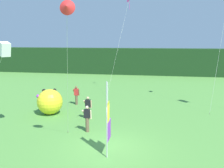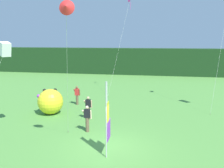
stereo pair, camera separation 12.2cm
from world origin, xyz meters
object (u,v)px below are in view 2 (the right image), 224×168
object	(u,v)px
banner_flag	(107,120)
kite_magenta_diamond_0	(129,3)
person_near_banner	(87,118)
inflatable_balloon	(50,102)
person_far_left	(77,95)
person_mid_field	(88,107)
kite_red_delta_4	(66,8)
kite_white_box_1	(5,49)

from	to	relation	value
banner_flag	kite_magenta_diamond_0	world-z (taller)	kite_magenta_diamond_0
person_near_banner	kite_magenta_diamond_0	size ratio (longest dim) A/B	0.16
banner_flag	kite_magenta_diamond_0	xyz separation A→B (m)	(-0.66, 14.29, 7.35)
inflatable_balloon	banner_flag	bearing A→B (deg)	-46.06
banner_flag	person_far_left	xyz separation A→B (m)	(-4.44, 8.71, -0.92)
person_near_banner	person_far_left	bearing A→B (deg)	113.80
inflatable_balloon	person_mid_field	bearing A→B (deg)	-12.55
person_far_left	inflatable_balloon	world-z (taller)	inflatable_balloon
person_mid_field	person_near_banner	bearing A→B (deg)	-75.66
person_near_banner	kite_red_delta_4	world-z (taller)	kite_red_delta_4
person_mid_field	inflatable_balloon	distance (m)	3.22
kite_red_delta_4	person_near_banner	bearing A→B (deg)	93.17
person_near_banner	kite_white_box_1	distance (m)	6.24
person_mid_field	kite_magenta_diamond_0	xyz separation A→B (m)	(1.75, 9.23, 8.25)
person_near_banner	kite_magenta_diamond_0	world-z (taller)	kite_magenta_diamond_0
person_near_banner	banner_flag	bearing A→B (deg)	-56.60
banner_flag	person_near_banner	bearing A→B (deg)	123.40
person_near_banner	person_far_left	world-z (taller)	person_near_banner
person_mid_field	person_far_left	size ratio (longest dim) A/B	1.01
person_mid_field	inflatable_balloon	world-z (taller)	inflatable_balloon
person_far_left	banner_flag	bearing A→B (deg)	-62.97
inflatable_balloon	kite_red_delta_4	distance (m)	9.65
banner_flag	person_near_banner	distance (m)	3.43
person_far_left	kite_white_box_1	bearing A→B (deg)	-106.01
person_mid_field	kite_red_delta_4	bearing A→B (deg)	-82.31
kite_white_box_1	inflatable_balloon	bearing A→B (deg)	77.70
person_near_banner	kite_white_box_1	xyz separation A→B (m)	(-4.58, -0.88, 4.14)
person_far_left	inflatable_balloon	distance (m)	3.15
person_near_banner	kite_white_box_1	world-z (taller)	kite_white_box_1
banner_flag	inflatable_balloon	world-z (taller)	banner_flag
person_far_left	kite_magenta_diamond_0	size ratio (longest dim) A/B	0.16
banner_flag	kite_red_delta_4	world-z (taller)	kite_red_delta_4
banner_flag	person_far_left	distance (m)	9.82
person_near_banner	inflatable_balloon	world-z (taller)	inflatable_balloon
kite_magenta_diamond_0	person_near_banner	bearing A→B (deg)	-95.73
person_near_banner	kite_white_box_1	size ratio (longest dim) A/B	0.30
person_near_banner	person_mid_field	size ratio (longest dim) A/B	1.00
kite_red_delta_4	person_mid_field	bearing A→B (deg)	97.69
banner_flag	person_near_banner	world-z (taller)	banner_flag
banner_flag	kite_red_delta_4	xyz separation A→B (m)	(-1.63, -0.72, 5.14)
person_near_banner	person_far_left	distance (m)	6.50
person_mid_field	kite_white_box_1	bearing A→B (deg)	-141.43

